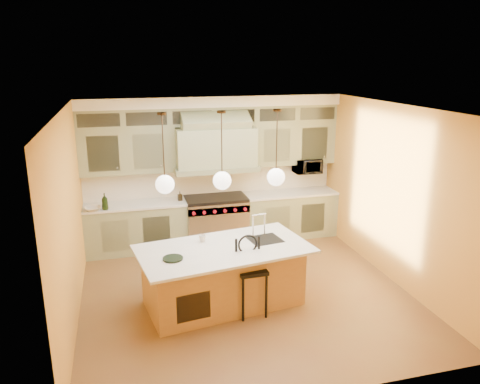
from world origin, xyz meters
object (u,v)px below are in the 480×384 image
object	(u,v)px
kitchen_island	(224,274)
counter_stool	(251,271)
microwave	(307,166)
range	(216,220)

from	to	relation	value
kitchen_island	counter_stool	xyz separation A→B (m)	(0.32, -0.36, 0.19)
kitchen_island	microwave	size ratio (longest dim) A/B	4.89
kitchen_island	microwave	xyz separation A→B (m)	(2.34, 2.50, 0.98)
kitchen_island	counter_stool	world-z (taller)	kitchen_island
counter_stool	microwave	size ratio (longest dim) A/B	2.13
kitchen_island	range	bearing A→B (deg)	71.87
kitchen_island	microwave	bearing A→B (deg)	38.08
counter_stool	microwave	xyz separation A→B (m)	(2.03, 2.86, 0.79)
range	microwave	size ratio (longest dim) A/B	2.21
range	microwave	bearing A→B (deg)	3.12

